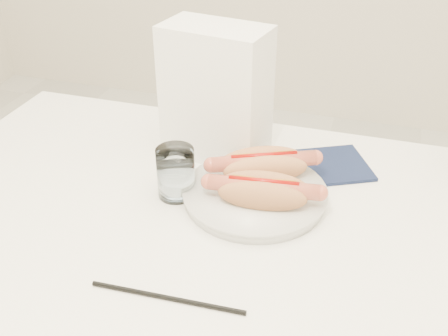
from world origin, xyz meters
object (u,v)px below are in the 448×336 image
(plate, at_px, (255,196))
(napkin_box, at_px, (216,93))
(table, at_px, (224,260))
(hotdog_right, at_px, (263,191))
(water_glass, at_px, (176,173))
(hotdog_left, at_px, (264,165))

(plate, xyz_separation_m, napkin_box, (-0.12, 0.14, 0.12))
(table, relative_size, hotdog_right, 6.42)
(water_glass, bearing_deg, hotdog_left, 27.54)
(hotdog_right, distance_m, water_glass, 0.16)
(table, xyz_separation_m, plate, (0.02, 0.10, 0.07))
(plate, bearing_deg, table, -103.64)
(hotdog_left, distance_m, hotdog_right, 0.08)
(table, relative_size, plate, 4.94)
(napkin_box, bearing_deg, plate, -40.73)
(water_glass, bearing_deg, table, -34.63)
(water_glass, relative_size, napkin_box, 0.36)
(table, xyz_separation_m, water_glass, (-0.11, 0.08, 0.11))
(plate, relative_size, hotdog_left, 1.33)
(hotdog_left, xyz_separation_m, napkin_box, (-0.12, 0.09, 0.09))
(hotdog_left, relative_size, hotdog_right, 0.98)
(hotdog_right, distance_m, napkin_box, 0.23)
(hotdog_right, xyz_separation_m, water_glass, (-0.16, 0.01, 0.00))
(table, height_order, hotdog_left, hotdog_left)
(hotdog_right, bearing_deg, hotdog_left, 96.36)
(water_glass, distance_m, napkin_box, 0.18)
(hotdog_left, bearing_deg, water_glass, -177.44)
(plate, height_order, hotdog_right, hotdog_right)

